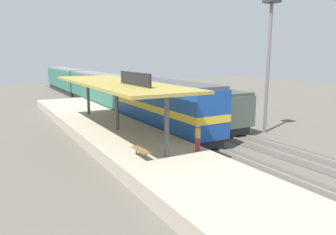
# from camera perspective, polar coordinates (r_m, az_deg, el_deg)

# --- Properties ---
(ground_plane) EXTENTS (120.00, 120.00, 0.00)m
(ground_plane) POSITION_cam_1_polar(r_m,az_deg,el_deg) (29.13, 3.38, -2.46)
(ground_plane) COLOR #5B564C
(track_near) EXTENTS (3.20, 110.00, 0.16)m
(track_near) POSITION_cam_1_polar(r_m,az_deg,el_deg) (28.11, -0.05, -2.86)
(track_near) COLOR #4E4941
(track_near) RESTS_ON ground
(track_far) EXTENTS (3.20, 110.00, 0.16)m
(track_far) POSITION_cam_1_polar(r_m,az_deg,el_deg) (30.58, 7.47, -1.83)
(track_far) COLOR #4E4941
(track_far) RESTS_ON ground
(platform) EXTENTS (6.00, 44.00, 0.90)m
(platform) POSITION_cam_1_polar(r_m,az_deg,el_deg) (26.12, -8.88, -3.11)
(platform) COLOR #A89E89
(platform) RESTS_ON ground
(station_canopy) EXTENTS (5.20, 18.00, 4.70)m
(station_canopy) POSITION_cam_1_polar(r_m,az_deg,el_deg) (25.37, -9.07, 5.84)
(station_canopy) COLOR #47474C
(station_canopy) RESTS_ON platform
(platform_bench) EXTENTS (0.44, 1.70, 0.50)m
(platform_bench) POSITION_cam_1_polar(r_m,az_deg,el_deg) (18.71, -4.81, -5.76)
(platform_bench) COLOR #333338
(platform_bench) RESTS_ON platform
(locomotive) EXTENTS (2.93, 14.43, 4.44)m
(locomotive) POSITION_cam_1_polar(r_m,az_deg,el_deg) (28.27, -0.77, 2.13)
(locomotive) COLOR #28282D
(locomotive) RESTS_ON track_near
(passenger_carriage_front) EXTENTS (2.90, 20.00, 4.24)m
(passenger_carriage_front) POSITION_cam_1_polar(r_m,az_deg,el_deg) (44.78, -11.99, 4.97)
(passenger_carriage_front) COLOR #28282D
(passenger_carriage_front) RESTS_ON track_near
(passenger_carriage_rear) EXTENTS (2.90, 20.00, 4.24)m
(passenger_carriage_rear) POSITION_cam_1_polar(r_m,az_deg,el_deg) (64.85, -17.65, 6.43)
(passenger_carriage_rear) COLOR #28282D
(passenger_carriage_rear) RESTS_ON track_near
(freight_car) EXTENTS (2.80, 12.00, 3.54)m
(freight_car) POSITION_cam_1_polar(r_m,az_deg,el_deg) (31.57, 5.71, 2.18)
(freight_car) COLOR #28282D
(freight_car) RESTS_ON track_far
(light_mast) EXTENTS (1.10, 1.10, 11.70)m
(light_mast) POSITION_cam_1_polar(r_m,az_deg,el_deg) (29.30, 17.55, 13.69)
(light_mast) COLOR slate
(light_mast) RESTS_ON ground
(person_waiting) EXTENTS (0.34, 0.34, 1.71)m
(person_waiting) POSITION_cam_1_polar(r_m,az_deg,el_deg) (19.86, 5.27, -3.27)
(person_waiting) COLOR maroon
(person_waiting) RESTS_ON platform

